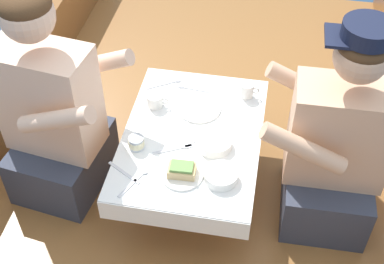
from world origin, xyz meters
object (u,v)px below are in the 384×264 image
at_px(person_port, 53,116).
at_px(coffee_cup_starboard, 247,90).
at_px(tin_can, 136,143).
at_px(person_starboard, 335,148).
at_px(sandwich, 181,170).
at_px(coffee_cup_port, 155,100).

relative_size(person_port, coffee_cup_starboard, 11.43).
bearing_deg(tin_can, coffee_cup_starboard, 44.16).
height_order(person_port, person_starboard, person_port).
height_order(person_port, sandwich, person_port).
xyz_separation_m(person_starboard, sandwich, (-0.60, -0.22, -0.01)).
bearing_deg(coffee_cup_port, tin_can, -93.93).
bearing_deg(tin_can, person_starboard, 7.08).
bearing_deg(person_starboard, sandwich, 18.94).
distance_m(person_port, person_starboard, 1.19).
xyz_separation_m(person_port, coffee_cup_starboard, (0.80, 0.35, -0.03)).
xyz_separation_m(person_port, sandwich, (0.59, -0.18, -0.03)).
distance_m(person_starboard, tin_can, 0.82).
bearing_deg(coffee_cup_starboard, person_port, -156.47).
relative_size(sandwich, tin_can, 1.68).
bearing_deg(coffee_cup_starboard, tin_can, -135.84).
xyz_separation_m(person_starboard, tin_can, (-0.81, -0.10, -0.01)).
xyz_separation_m(coffee_cup_port, tin_can, (-0.02, -0.27, -0.00)).
distance_m(person_starboard, coffee_cup_starboard, 0.50).
xyz_separation_m(person_port, person_starboard, (1.19, 0.04, -0.02)).
bearing_deg(person_port, person_starboard, 10.28).
bearing_deg(sandwich, person_starboard, 20.02).
xyz_separation_m(coffee_cup_port, coffee_cup_starboard, (0.40, 0.14, 0.01)).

